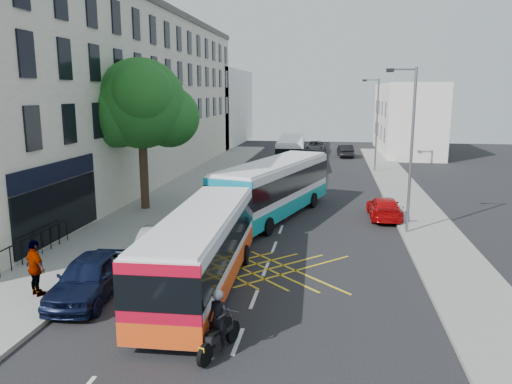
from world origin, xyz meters
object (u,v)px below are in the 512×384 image
at_px(distant_car_dark, 345,151).
at_px(pedestrian_far, 36,268).
at_px(bus_near, 202,249).
at_px(bus_far, 291,152).
at_px(parked_car_silver, 155,243).
at_px(lamp_far, 376,120).
at_px(bus_mid, 274,188).
at_px(distant_car_grey, 315,147).
at_px(street_tree, 141,105).
at_px(parked_car_blue, 90,277).
at_px(lamp_near, 410,142).
at_px(motorbike, 219,324).
at_px(red_hatchback, 384,208).

relative_size(distant_car_dark, pedestrian_far, 2.14).
height_order(bus_near, bus_far, bus_far).
relative_size(bus_near, parked_car_silver, 2.73).
relative_size(lamp_far, parked_car_silver, 2.15).
distance_m(bus_mid, distant_car_dark, 28.36).
bearing_deg(distant_car_grey, distant_car_dark, -42.07).
height_order(street_tree, pedestrian_far, street_tree).
relative_size(parked_car_blue, distant_car_dark, 1.07).
bearing_deg(lamp_near, motorbike, -117.29).
xyz_separation_m(lamp_near, lamp_far, (0.00, 20.00, 0.00)).
bearing_deg(parked_car_blue, bus_near, 17.09).
height_order(parked_car_silver, pedestrian_far, pedestrian_far).
bearing_deg(bus_mid, pedestrian_far, -100.66).
bearing_deg(bus_mid, bus_far, 108.44).
distance_m(lamp_near, bus_mid, 7.97).
bearing_deg(parked_car_blue, distant_car_dark, 72.89).
xyz_separation_m(bus_far, parked_car_blue, (-4.35, -31.10, -0.74)).
relative_size(lamp_near, parked_car_silver, 2.15).
distance_m(bus_far, motorbike, 34.13).
bearing_deg(bus_far, distant_car_dark, 58.19).
relative_size(bus_near, red_hatchback, 2.41).
xyz_separation_m(bus_far, pedestrian_far, (-6.08, -31.49, -0.38)).
bearing_deg(street_tree, distant_car_grey, 73.69).
distance_m(lamp_far, bus_mid, 18.80).
distance_m(bus_far, parked_car_silver, 26.84).
height_order(bus_far, parked_car_blue, bus_far).
height_order(parked_car_silver, red_hatchback, parked_car_silver).
height_order(parked_car_blue, distant_car_grey, parked_car_blue).
height_order(bus_far, motorbike, bus_far).
xyz_separation_m(parked_car_blue, red_hatchback, (11.10, 12.93, -0.15)).
relative_size(bus_far, motorbike, 5.06).
bearing_deg(bus_near, street_tree, 118.27).
relative_size(lamp_far, bus_mid, 0.69).
height_order(street_tree, bus_far, street_tree).
relative_size(parked_car_silver, pedestrian_far, 1.90).
bearing_deg(bus_near, red_hatchback, 55.36).
xyz_separation_m(bus_near, pedestrian_far, (-5.34, -1.77, -0.36)).
bearing_deg(distant_car_dark, bus_near, 75.78).
height_order(red_hatchback, pedestrian_far, pedestrian_far).
bearing_deg(parked_car_blue, lamp_far, 64.52).
bearing_deg(parked_car_silver, red_hatchback, 36.10).
distance_m(lamp_near, distant_car_dark, 31.05).
distance_m(red_hatchback, distant_car_dark, 27.56).
relative_size(street_tree, red_hatchback, 2.10).
bearing_deg(parked_car_blue, pedestrian_far, -171.11).
bearing_deg(distant_car_grey, parked_car_silver, -95.97).
height_order(lamp_far, distant_car_grey, lamp_far).
distance_m(bus_mid, parked_car_silver, 9.07).
relative_size(bus_near, distant_car_dark, 2.43).
bearing_deg(distant_car_dark, motorbike, 78.74).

